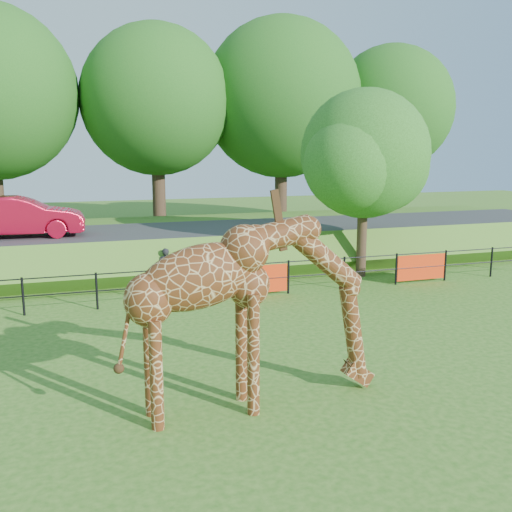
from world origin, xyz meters
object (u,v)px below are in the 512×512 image
(car_red, at_px, (20,217))
(visitor, at_px, (165,268))
(giraffe, at_px, (255,313))
(tree_east, at_px, (366,159))

(car_red, relative_size, visitor, 3.35)
(giraffe, relative_size, tree_east, 0.72)
(giraffe, bearing_deg, car_red, 107.35)
(car_red, bearing_deg, tree_east, -106.27)
(giraffe, distance_m, car_red, 14.10)
(visitor, xyz_separation_m, tree_east, (7.25, -0.41, 3.60))
(giraffe, bearing_deg, tree_east, 49.31)
(giraffe, distance_m, tree_east, 11.88)
(visitor, bearing_deg, tree_east, 172.64)
(car_red, distance_m, visitor, 6.19)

